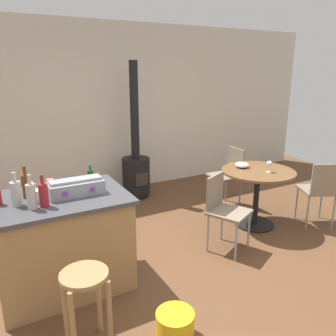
{
  "coord_description": "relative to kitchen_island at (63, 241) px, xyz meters",
  "views": [
    {
      "loc": [
        -1.82,
        -2.39,
        1.97
      ],
      "look_at": [
        -0.12,
        0.73,
        0.94
      ],
      "focal_mm": 36.07,
      "sensor_mm": 36.0,
      "label": 1
    }
  ],
  "objects": [
    {
      "name": "bottle_0",
      "position": [
        -0.15,
        -0.18,
        0.55
      ],
      "size": [
        0.07,
        0.07,
        0.27
      ],
      "color": "maroon",
      "rests_on": "kitchen_island"
    },
    {
      "name": "plastic_bucket",
      "position": [
        0.58,
        -1.09,
        -0.34
      ],
      "size": [
        0.29,
        0.29,
        0.22
      ],
      "primitive_type": "cylinder",
      "color": "yellow",
      "rests_on": "ground_plane"
    },
    {
      "name": "dining_table",
      "position": [
        2.47,
        0.12,
        0.12
      ],
      "size": [
        0.92,
        0.92,
        0.75
      ],
      "color": "black",
      "rests_on": "ground_plane"
    },
    {
      "name": "cup_2",
      "position": [
        -0.18,
        -0.04,
        0.5
      ],
      "size": [
        0.12,
        0.08,
        0.11
      ],
      "color": "white",
      "rests_on": "kitchen_island"
    },
    {
      "name": "wooden_stool",
      "position": [
        -0.03,
        -0.87,
        0.02
      ],
      "size": [
        0.34,
        0.34,
        0.63
      ],
      "color": "#A37A4C",
      "rests_on": "ground_plane"
    },
    {
      "name": "toolbox",
      "position": [
        0.15,
        -0.02,
        0.51
      ],
      "size": [
        0.48,
        0.23,
        0.15
      ],
      "color": "gray",
      "rests_on": "kitchen_island"
    },
    {
      "name": "bottle_1",
      "position": [
        -0.24,
        0.1,
        0.56
      ],
      "size": [
        0.07,
        0.07,
        0.29
      ],
      "color": "#603314",
      "rests_on": "kitchen_island"
    },
    {
      "name": "bottle_5",
      "position": [
        0.36,
        0.24,
        0.51
      ],
      "size": [
        0.06,
        0.06,
        0.18
      ],
      "color": "#194C23",
      "rests_on": "kitchen_island"
    },
    {
      "name": "bottle_2",
      "position": [
        -0.24,
        -0.18,
        0.56
      ],
      "size": [
        0.07,
        0.07,
        0.29
      ],
      "color": "#B7B2AD",
      "rests_on": "kitchen_island"
    },
    {
      "name": "serving_bowl",
      "position": [
        2.37,
        0.32,
        0.34
      ],
      "size": [
        0.18,
        0.18,
        0.07
      ],
      "primitive_type": "ellipsoid",
      "color": "white",
      "rests_on": "dining_table"
    },
    {
      "name": "wood_stove",
      "position": [
        1.52,
        1.83,
        0.06
      ],
      "size": [
        0.44,
        0.45,
        2.11
      ],
      "color": "black",
      "rests_on": "ground_plane"
    },
    {
      "name": "folding_chair_far",
      "position": [
        1.73,
        -0.16,
        0.06
      ],
      "size": [
        0.53,
        0.53,
        0.86
      ],
      "color": "#7F705B",
      "rests_on": "ground_plane"
    },
    {
      "name": "bottle_3",
      "position": [
        -0.34,
        -0.06,
        0.56
      ],
      "size": [
        0.08,
        0.08,
        0.29
      ],
      "color": "#B7B2AD",
      "rests_on": "kitchen_island"
    },
    {
      "name": "ground_plane",
      "position": [
        1.34,
        -0.53,
        -0.45
      ],
      "size": [
        8.8,
        8.8,
        0.0
      ],
      "primitive_type": "plane",
      "color": "brown"
    },
    {
      "name": "kitchen_island",
      "position": [
        0.0,
        0.0,
        0.0
      ],
      "size": [
        1.19,
        0.86,
        0.89
      ],
      "color": "#A37A4C",
      "rests_on": "ground_plane"
    },
    {
      "name": "cup_0",
      "position": [
        -0.02,
        0.26,
        0.49
      ],
      "size": [
        0.11,
        0.08,
        0.09
      ],
      "color": "#DB6651",
      "rests_on": "kitchen_island"
    },
    {
      "name": "back_wall",
      "position": [
        1.34,
        2.35,
        0.9
      ],
      "size": [
        8.0,
        0.1,
        2.7
      ],
      "primitive_type": "cube",
      "color": "beige",
      "rests_on": "ground_plane"
    },
    {
      "name": "cup_1",
      "position": [
        -0.21,
        0.26,
        0.49
      ],
      "size": [
        0.12,
        0.08,
        0.09
      ],
      "color": "tan",
      "rests_on": "kitchen_island"
    },
    {
      "name": "wine_glass",
      "position": [
        2.53,
        -0.0,
        0.41
      ],
      "size": [
        0.07,
        0.07,
        0.14
      ],
      "color": "silver",
      "rests_on": "dining_table"
    },
    {
      "name": "folding_chair_left",
      "position": [
        3.15,
        -0.29,
        0.07
      ],
      "size": [
        0.53,
        0.53,
        0.87
      ],
      "color": "#7F705B",
      "rests_on": "ground_plane"
    },
    {
      "name": "folding_chair_near",
      "position": [
        2.56,
        0.82,
        0.08
      ],
      "size": [
        0.41,
        0.41,
        0.88
      ],
      "color": "#7F705B",
      "rests_on": "ground_plane"
    }
  ]
}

